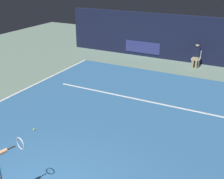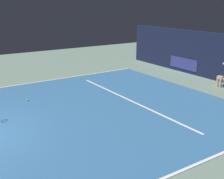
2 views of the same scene
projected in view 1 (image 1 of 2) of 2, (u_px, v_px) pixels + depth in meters
The scene contains 7 objects.
ground_plane at pixel (125, 123), 10.08m from camera, with size 30.50×30.50×0.00m, color slate.
court_surface at pixel (125, 123), 10.08m from camera, with size 10.57×11.36×0.01m, color #336699.
line_sideline_right at pixel (14, 95), 12.30m from camera, with size 0.10×11.36×0.01m, color white.
line_service at pixel (146, 101), 11.70m from camera, with size 8.24×0.10×0.01m, color white.
back_wall at pixel (187, 39), 16.28m from camera, with size 14.85×0.33×2.60m.
line_judge_on_chair at pixel (196, 55), 15.52m from camera, with size 0.44×0.53×1.32m.
tennis_ball at pixel (34, 130), 9.57m from camera, with size 0.07×0.07×0.07m, color #CCE033.
Camera 1 is at (3.66, -3.38, 4.98)m, focal length 46.35 mm.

